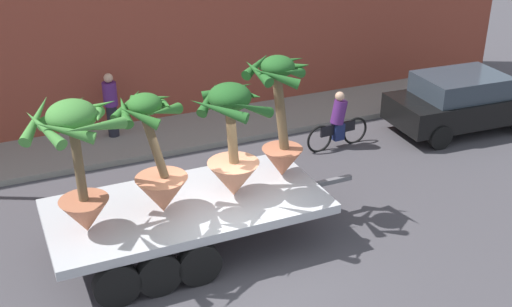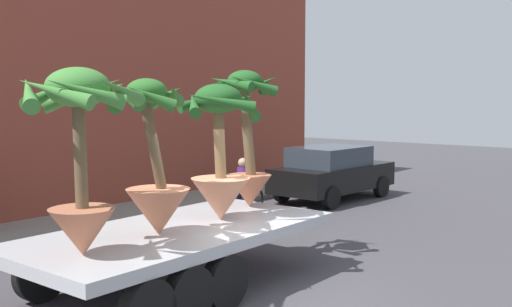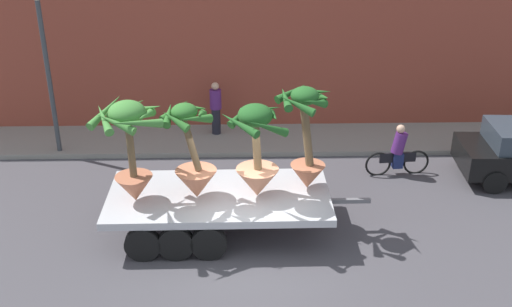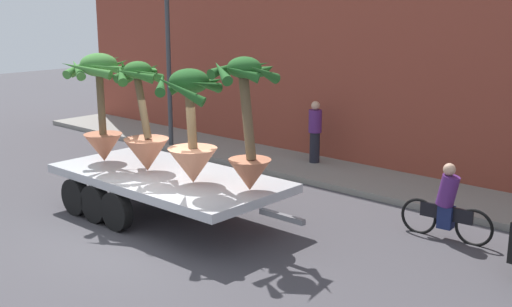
# 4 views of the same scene
# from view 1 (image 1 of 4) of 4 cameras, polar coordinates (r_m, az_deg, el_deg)

# --- Properties ---
(ground_plane) EXTENTS (60.00, 60.00, 0.00)m
(ground_plane) POSITION_cam_1_polar(r_m,az_deg,el_deg) (12.03, -1.52, -10.00)
(ground_plane) COLOR #423F44
(sidewalk) EXTENTS (24.00, 2.20, 0.15)m
(sidewalk) POSITION_cam_1_polar(r_m,az_deg,el_deg) (17.07, -9.30, 1.37)
(sidewalk) COLOR gray
(sidewalk) RESTS_ON ground
(flatbed_trailer) EXTENTS (6.20, 2.60, 0.98)m
(flatbed_trailer) POSITION_cam_1_polar(r_m,az_deg,el_deg) (12.18, -7.14, -5.44)
(flatbed_trailer) COLOR #B7BABF
(flatbed_trailer) RESTS_ON ground
(potted_palm_rear) EXTENTS (1.57, 1.52, 2.26)m
(potted_palm_rear) POSITION_cam_1_polar(r_m,az_deg,el_deg) (11.80, -2.12, 0.66)
(potted_palm_rear) COLOR tan
(potted_palm_rear) RESTS_ON flatbed_trailer
(potted_palm_middle) EXTENTS (1.36, 1.39, 2.53)m
(potted_palm_middle) POSITION_cam_1_polar(r_m,az_deg,el_deg) (12.45, 2.14, 3.11)
(potted_palm_middle) COLOR #B26647
(potted_palm_middle) RESTS_ON flatbed_trailer
(potted_palm_front) EXTENTS (1.27, 1.27, 2.31)m
(potted_palm_front) POSITION_cam_1_polar(r_m,az_deg,el_deg) (11.44, -8.79, -1.18)
(potted_palm_front) COLOR #C17251
(potted_palm_front) RESTS_ON flatbed_trailer
(potted_palm_extra) EXTENTS (1.71, 1.70, 2.42)m
(potted_palm_extra) POSITION_cam_1_polar(r_m,az_deg,el_deg) (10.93, -15.63, -0.65)
(potted_palm_extra) COLOR #B26647
(potted_palm_extra) RESTS_ON flatbed_trailer
(cyclist) EXTENTS (1.84, 0.38, 1.54)m
(cyclist) POSITION_cam_1_polar(r_m,az_deg,el_deg) (16.39, 7.33, 2.71)
(cyclist) COLOR black
(cyclist) RESTS_ON ground
(parked_car) EXTENTS (4.18, 2.05, 1.58)m
(parked_car) POSITION_cam_1_polar(r_m,az_deg,el_deg) (18.14, 17.98, 4.48)
(parked_car) COLOR black
(parked_car) RESTS_ON ground
(pedestrian_near_gate) EXTENTS (0.36, 0.36, 1.71)m
(pedestrian_near_gate) POSITION_cam_1_polar(r_m,az_deg,el_deg) (16.88, -12.79, 4.34)
(pedestrian_near_gate) COLOR black
(pedestrian_near_gate) RESTS_ON sidewalk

